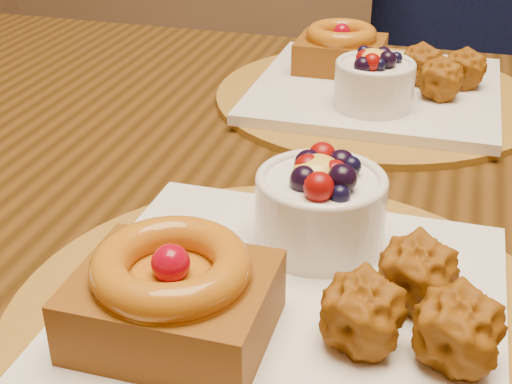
# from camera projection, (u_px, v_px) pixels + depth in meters

# --- Properties ---
(dining_table) EXTENTS (1.60, 0.90, 0.76)m
(dining_table) POSITION_uv_depth(u_px,v_px,m) (338.00, 252.00, 0.70)
(dining_table) COLOR #311D09
(dining_table) RESTS_ON ground
(place_setting_near) EXTENTS (0.38, 0.38, 0.09)m
(place_setting_near) POSITION_uv_depth(u_px,v_px,m) (283.00, 288.00, 0.47)
(place_setting_near) COLOR brown
(place_setting_near) RESTS_ON dining_table
(place_setting_far) EXTENTS (0.38, 0.38, 0.08)m
(place_setting_far) POSITION_uv_depth(u_px,v_px,m) (375.00, 83.00, 0.84)
(place_setting_far) COLOR brown
(place_setting_far) RESTS_ON dining_table
(chair_far) EXTENTS (0.55, 0.55, 0.94)m
(chair_far) POSITION_uv_depth(u_px,v_px,m) (473.00, 111.00, 1.45)
(chair_far) COLOR black
(chair_far) RESTS_ON ground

